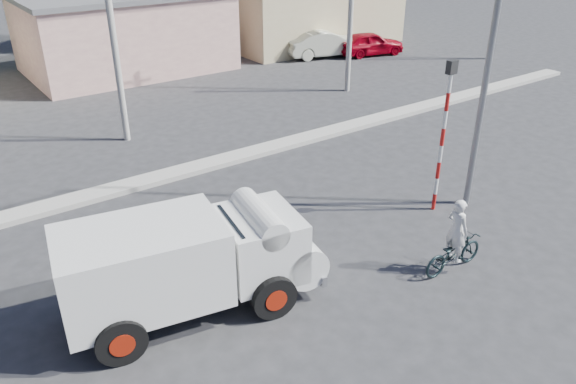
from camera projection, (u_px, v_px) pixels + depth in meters
ground_plane at (391, 270)px, 13.63m from camera, size 120.00×120.00×0.00m
median at (226, 160)px, 19.39m from camera, size 40.00×0.80×0.16m
truck at (194, 260)px, 11.77m from camera, size 5.71×2.94×2.25m
bicycle at (453, 253)px, 13.43m from camera, size 1.83×0.69×0.95m
cyclist at (455, 241)px, 13.28m from camera, size 0.40×0.60×1.61m
car_cream at (325, 44)px, 32.81m from camera, size 4.89×2.70×1.53m
car_red at (370, 43)px, 33.25m from camera, size 4.28×2.50×1.37m
traffic_pole at (444, 125)px, 15.21m from camera, size 0.28×0.18×4.36m
streetlight at (489, 34)px, 14.40m from camera, size 2.34×0.22×9.00m
building_row at (107, 31)px, 29.18m from camera, size 37.80×7.30×4.44m
utility_poles at (242, 15)px, 22.18m from camera, size 35.40×0.24×8.00m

